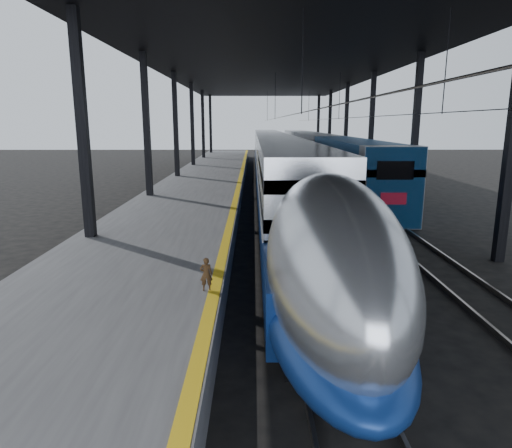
{
  "coord_description": "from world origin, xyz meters",
  "views": [
    {
      "loc": [
        0.28,
        -11.61,
        5.13
      ],
      "look_at": [
        0.37,
        2.53,
        2.0
      ],
      "focal_mm": 32.0,
      "sensor_mm": 36.0,
      "label": 1
    }
  ],
  "objects": [
    {
      "name": "tgv_train",
      "position": [
        2.0,
        25.49,
        1.97
      ],
      "size": [
        2.94,
        65.2,
        4.21
      ],
      "color": "silver",
      "rests_on": "ground"
    },
    {
      "name": "yellow_strip",
      "position": [
        -0.7,
        20.0,
        1.0
      ],
      "size": [
        0.3,
        80.0,
        0.01
      ],
      "primitive_type": "cube",
      "color": "yellow",
      "rests_on": "platform"
    },
    {
      "name": "child",
      "position": [
        -0.9,
        -0.72,
        1.43
      ],
      "size": [
        0.33,
        0.23,
        0.86
      ],
      "primitive_type": "imported",
      "rotation": [
        0.0,
        0.0,
        3.23
      ],
      "color": "#472E17",
      "rests_on": "platform"
    },
    {
      "name": "rails",
      "position": [
        4.5,
        20.0,
        0.08
      ],
      "size": [
        6.52,
        80.0,
        0.16
      ],
      "color": "slate",
      "rests_on": "ground"
    },
    {
      "name": "second_train",
      "position": [
        7.0,
        37.21,
        2.06
      ],
      "size": [
        2.96,
        56.05,
        4.07
      ],
      "color": "#154D8E",
      "rests_on": "ground"
    },
    {
      "name": "ground",
      "position": [
        0.0,
        0.0,
        0.0
      ],
      "size": [
        160.0,
        160.0,
        0.0
      ],
      "primitive_type": "plane",
      "color": "black",
      "rests_on": "ground"
    },
    {
      "name": "canopy",
      "position": [
        1.9,
        20.0,
        9.12
      ],
      "size": [
        18.0,
        75.0,
        9.47
      ],
      "color": "black",
      "rests_on": "ground"
    },
    {
      "name": "platform",
      "position": [
        -3.5,
        20.0,
        0.5
      ],
      "size": [
        6.0,
        80.0,
        1.0
      ],
      "primitive_type": "cube",
      "color": "#4C4C4F",
      "rests_on": "ground"
    }
  ]
}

